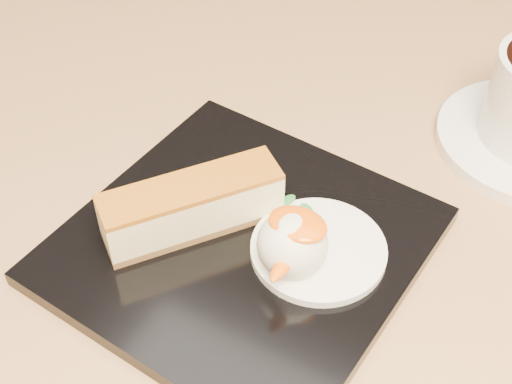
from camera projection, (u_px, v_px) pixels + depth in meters
The scene contains 7 objects.
table at pixel (272, 338), 0.62m from camera, with size 0.80×0.80×0.72m.
dessert_plate at pixel (242, 246), 0.48m from camera, with size 0.22×0.22×0.01m, color black.
cheesecake at pixel (192, 206), 0.47m from camera, with size 0.10×0.12×0.04m.
cream_smear at pixel (318, 250), 0.47m from camera, with size 0.09×0.09×0.01m, color white.
ice_cream_scoop at pixel (292, 244), 0.45m from camera, with size 0.05×0.05×0.05m, color white.
mango_sauce at pixel (298, 224), 0.43m from camera, with size 0.04×0.03×0.01m, color #FF6208.
mint_sprig at pixel (296, 207), 0.49m from camera, with size 0.03×0.02×0.00m.
Camera 1 is at (0.16, -0.31, 1.09)m, focal length 50.00 mm.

